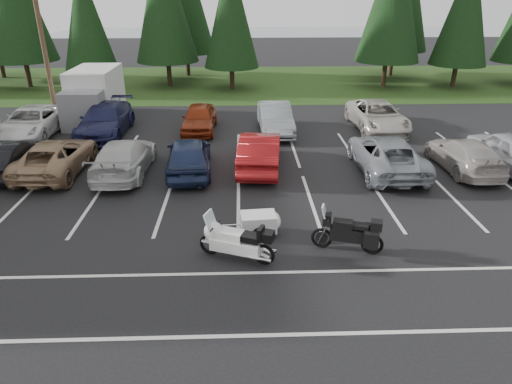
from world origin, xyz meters
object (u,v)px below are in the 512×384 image
at_px(car_near_7, 464,155).
at_px(car_near_6, 386,154).
at_px(car_near_8, 508,149).
at_px(car_far_4, 377,116).
at_px(car_near_5, 260,151).
at_px(adventure_motorcycle, 348,230).
at_px(car_near_3, 124,157).
at_px(car_near_1, 8,158).
at_px(touring_motorcycle, 236,238).
at_px(car_far_2, 199,118).
at_px(cargo_trailer, 258,224).
at_px(car_near_4, 189,155).
at_px(car_far_0, 32,122).
at_px(box_truck, 92,97).
at_px(utility_pole, 42,39).
at_px(car_near_2, 56,157).
at_px(car_far_3, 275,119).
at_px(car_far_1, 105,120).

bearing_deg(car_near_7, car_near_6, -1.01).
relative_size(car_near_8, car_far_4, 0.87).
distance_m(car_near_5, adventure_motorcycle, 7.30).
xyz_separation_m(car_near_3, car_near_6, (11.13, -0.09, 0.02)).
height_order(car_near_8, car_far_4, car_near_8).
bearing_deg(car_near_8, car_near_1, -1.00).
bearing_deg(touring_motorcycle, car_near_5, 103.30).
distance_m(car_far_2, cargo_trailer, 11.92).
distance_m(car_near_3, car_far_2, 6.67).
bearing_deg(car_far_2, car_near_4, -88.16).
bearing_deg(adventure_motorcycle, car_far_4, 87.76).
height_order(car_far_0, cargo_trailer, car_far_0).
relative_size(box_truck, car_near_8, 1.19).
bearing_deg(car_near_4, touring_motorcycle, 102.57).
distance_m(car_near_1, car_near_4, 7.64).
xyz_separation_m(car_far_4, adventure_motorcycle, (-4.43, -12.71, -0.03)).
distance_m(utility_pole, car_far_0, 4.59).
distance_m(car_near_3, car_near_4, 2.72).
xyz_separation_m(car_near_1, car_far_2, (7.58, 5.96, 0.03)).
distance_m(utility_pole, cargo_trailer, 17.92).
relative_size(car_near_2, car_near_4, 1.11).
distance_m(car_far_3, touring_motorcycle, 12.78).
xyz_separation_m(car_near_5, cargo_trailer, (-0.31, -5.86, -0.42)).
bearing_deg(car_far_2, car_near_3, -112.22).
relative_size(utility_pole, adventure_motorcycle, 3.79).
distance_m(car_near_7, touring_motorcycle, 11.90).
height_order(car_far_2, car_far_3, car_far_3).
bearing_deg(car_far_0, car_near_1, -77.47).
bearing_deg(cargo_trailer, touring_motorcycle, -120.98).
distance_m(car_near_2, car_near_7, 17.45).
relative_size(box_truck, adventure_motorcycle, 2.36).
bearing_deg(car_near_1, cargo_trailer, 147.76).
relative_size(car_near_2, car_near_5, 1.05).
bearing_deg(cargo_trailer, car_far_4, 53.89).
height_order(car_near_4, car_near_6, car_near_4).
bearing_deg(car_near_3, car_far_4, -153.00).
bearing_deg(car_far_1, car_near_8, -16.03).
height_order(car_near_5, car_far_1, car_far_1).
height_order(utility_pole, car_far_2, utility_pole).
height_order(car_near_4, car_far_4, car_near_4).
bearing_deg(car_near_1, car_near_5, 177.53).
distance_m(utility_pole, car_near_8, 23.85).
relative_size(car_near_5, car_near_6, 0.89).
bearing_deg(car_near_2, car_far_3, -149.34).
distance_m(car_near_2, touring_motorcycle, 10.47).
bearing_deg(car_near_1, car_far_4, -164.65).
relative_size(car_near_7, car_far_4, 0.87).
bearing_deg(car_far_1, car_far_3, 0.58).
height_order(car_near_8, car_far_1, car_far_1).
bearing_deg(car_near_3, cargo_trailer, 135.57).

